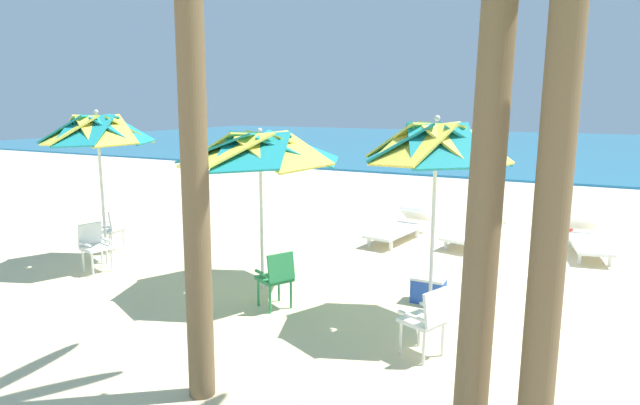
{
  "coord_description": "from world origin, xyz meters",
  "views": [
    {
      "loc": [
        1.12,
        -9.79,
        2.99
      ],
      "look_at": [
        -3.73,
        -0.28,
        1.0
      ],
      "focal_mm": 30.17,
      "sensor_mm": 36.0,
      "label": 1
    }
  ],
  "objects_px": {
    "palm_tree_3": "(192,62)",
    "sun_lounger_2": "(399,228)",
    "plastic_chair_3": "(94,244)",
    "cooler_box": "(428,289)",
    "palm_tree_0": "(557,91)",
    "beach_ball": "(567,228)",
    "sun_lounger_1": "(475,231)",
    "plastic_chair_1": "(277,276)",
    "beach_umbrella_2": "(98,132)",
    "plastic_chair_2": "(113,228)",
    "plastic_chair_0": "(427,318)",
    "beach_umbrella_1": "(260,150)",
    "sun_lounger_0": "(587,240)",
    "beach_umbrella_0": "(436,146)"
  },
  "relations": [
    {
      "from": "palm_tree_3",
      "to": "sun_lounger_2",
      "type": "bearing_deg",
      "value": 92.13
    },
    {
      "from": "plastic_chair_3",
      "to": "cooler_box",
      "type": "relative_size",
      "value": 1.73
    },
    {
      "from": "palm_tree_0",
      "to": "beach_ball",
      "type": "bearing_deg",
      "value": 90.84
    },
    {
      "from": "palm_tree_0",
      "to": "cooler_box",
      "type": "relative_size",
      "value": 9.12
    },
    {
      "from": "sun_lounger_1",
      "to": "sun_lounger_2",
      "type": "bearing_deg",
      "value": -162.67
    },
    {
      "from": "plastic_chair_1",
      "to": "beach_umbrella_2",
      "type": "bearing_deg",
      "value": 173.33
    },
    {
      "from": "sun_lounger_1",
      "to": "sun_lounger_2",
      "type": "xyz_separation_m",
      "value": [
        -1.56,
        -0.49,
        0.0
      ]
    },
    {
      "from": "plastic_chair_2",
      "to": "palm_tree_3",
      "type": "height_order",
      "value": "palm_tree_3"
    },
    {
      "from": "plastic_chair_0",
      "to": "beach_ball",
      "type": "relative_size",
      "value": 3.18
    },
    {
      "from": "sun_lounger_1",
      "to": "sun_lounger_2",
      "type": "height_order",
      "value": "same"
    },
    {
      "from": "beach_umbrella_2",
      "to": "sun_lounger_1",
      "type": "bearing_deg",
      "value": 38.27
    },
    {
      "from": "palm_tree_0",
      "to": "cooler_box",
      "type": "distance_m",
      "value": 4.78
    },
    {
      "from": "plastic_chair_1",
      "to": "cooler_box",
      "type": "relative_size",
      "value": 1.73
    },
    {
      "from": "sun_lounger_2",
      "to": "beach_ball",
      "type": "xyz_separation_m",
      "value": [
        3.29,
        2.36,
        -0.15
      ]
    },
    {
      "from": "plastic_chair_2",
      "to": "beach_ball",
      "type": "height_order",
      "value": "plastic_chair_2"
    },
    {
      "from": "palm_tree_3",
      "to": "plastic_chair_2",
      "type": "bearing_deg",
      "value": 146.07
    },
    {
      "from": "plastic_chair_2",
      "to": "beach_ball",
      "type": "distance_m",
      "value": 10.05
    },
    {
      "from": "plastic_chair_1",
      "to": "plastic_chair_3",
      "type": "xyz_separation_m",
      "value": [
        -3.85,
        0.05,
        0.0
      ]
    },
    {
      "from": "beach_umbrella_1",
      "to": "sun_lounger_2",
      "type": "height_order",
      "value": "beach_umbrella_1"
    },
    {
      "from": "plastic_chair_1",
      "to": "palm_tree_0",
      "type": "xyz_separation_m",
      "value": [
        3.71,
        -2.12,
        2.57
      ]
    },
    {
      "from": "beach_ball",
      "to": "sun_lounger_0",
      "type": "bearing_deg",
      "value": -75.22
    },
    {
      "from": "plastic_chair_0",
      "to": "sun_lounger_1",
      "type": "xyz_separation_m",
      "value": [
        -0.54,
        5.64,
        -0.22
      ]
    },
    {
      "from": "beach_umbrella_0",
      "to": "palm_tree_3",
      "type": "relative_size",
      "value": 0.56
    },
    {
      "from": "palm_tree_3",
      "to": "beach_ball",
      "type": "bearing_deg",
      "value": 71.99
    },
    {
      "from": "plastic_chair_0",
      "to": "beach_umbrella_1",
      "type": "xyz_separation_m",
      "value": [
        -3.05,
        1.16,
        1.77
      ]
    },
    {
      "from": "beach_umbrella_2",
      "to": "sun_lounger_2",
      "type": "distance_m",
      "value": 6.39
    },
    {
      "from": "sun_lounger_2",
      "to": "palm_tree_3",
      "type": "height_order",
      "value": "palm_tree_3"
    },
    {
      "from": "beach_umbrella_1",
      "to": "plastic_chair_2",
      "type": "relative_size",
      "value": 3.01
    },
    {
      "from": "beach_umbrella_0",
      "to": "beach_umbrella_2",
      "type": "xyz_separation_m",
      "value": [
        -6.19,
        -0.04,
        0.04
      ]
    },
    {
      "from": "beach_umbrella_2",
      "to": "plastic_chair_2",
      "type": "relative_size",
      "value": 3.31
    },
    {
      "from": "beach_umbrella_1",
      "to": "beach_ball",
      "type": "relative_size",
      "value": 9.57
    },
    {
      "from": "beach_umbrella_1",
      "to": "plastic_chair_2",
      "type": "bearing_deg",
      "value": 172.91
    },
    {
      "from": "plastic_chair_1",
      "to": "sun_lounger_1",
      "type": "bearing_deg",
      "value": 70.17
    },
    {
      "from": "cooler_box",
      "to": "sun_lounger_0",
      "type": "bearing_deg",
      "value": 63.0
    },
    {
      "from": "beach_umbrella_2",
      "to": "plastic_chair_3",
      "type": "relative_size",
      "value": 3.31
    },
    {
      "from": "beach_umbrella_1",
      "to": "cooler_box",
      "type": "relative_size",
      "value": 5.21
    },
    {
      "from": "beach_umbrella_1",
      "to": "sun_lounger_0",
      "type": "bearing_deg",
      "value": 45.29
    },
    {
      "from": "sun_lounger_2",
      "to": "palm_tree_0",
      "type": "xyz_separation_m",
      "value": [
        3.42,
        -6.75,
        2.79
      ]
    },
    {
      "from": "sun_lounger_1",
      "to": "beach_umbrella_2",
      "type": "bearing_deg",
      "value": -141.73
    },
    {
      "from": "beach_umbrella_0",
      "to": "beach_umbrella_2",
      "type": "bearing_deg",
      "value": -179.62
    },
    {
      "from": "beach_umbrella_0",
      "to": "beach_ball",
      "type": "bearing_deg",
      "value": 77.57
    },
    {
      "from": "beach_ball",
      "to": "palm_tree_3",
      "type": "bearing_deg",
      "value": -108.01
    },
    {
      "from": "beach_umbrella_2",
      "to": "cooler_box",
      "type": "bearing_deg",
      "value": 7.5
    },
    {
      "from": "plastic_chair_3",
      "to": "sun_lounger_0",
      "type": "height_order",
      "value": "plastic_chair_3"
    },
    {
      "from": "beach_umbrella_1",
      "to": "plastic_chair_1",
      "type": "height_order",
      "value": "beach_umbrella_1"
    },
    {
      "from": "beach_umbrella_1",
      "to": "beach_umbrella_2",
      "type": "distance_m",
      "value": 3.39
    },
    {
      "from": "palm_tree_0",
      "to": "palm_tree_3",
      "type": "distance_m",
      "value": 3.18
    },
    {
      "from": "cooler_box",
      "to": "plastic_chair_2",
      "type": "bearing_deg",
      "value": -178.85
    },
    {
      "from": "palm_tree_3",
      "to": "beach_ball",
      "type": "distance_m",
      "value": 10.31
    },
    {
      "from": "sun_lounger_0",
      "to": "cooler_box",
      "type": "distance_m",
      "value": 4.6
    }
  ]
}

